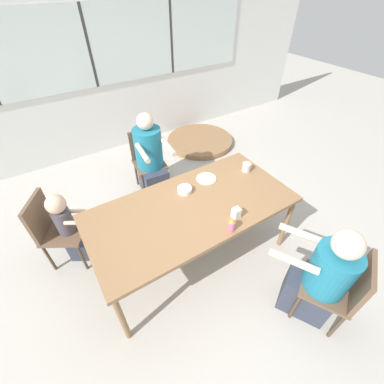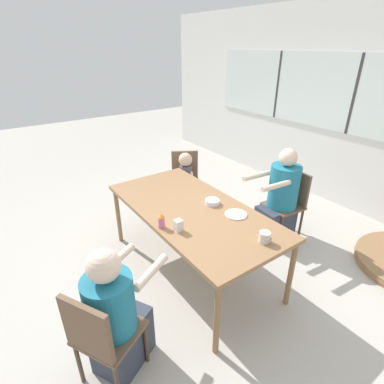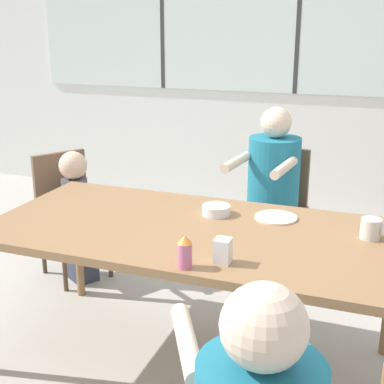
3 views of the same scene
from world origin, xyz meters
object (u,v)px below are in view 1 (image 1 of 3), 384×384
chair_for_toddler (53,226)px  folded_table_stack (200,141)px  chair_for_woman_green_shirt (147,155)px  milk_carton_small (236,213)px  chair_for_man_blue_shirt (342,287)px  person_man_blue_shirt (320,279)px  person_toddler (70,229)px  person_woman_green_shirt (151,161)px  coffee_mug (247,167)px  sippy_cup (232,224)px  bowl_white_shallow (185,190)px

chair_for_toddler → folded_table_stack: chair_for_toddler is taller
chair_for_woman_green_shirt → milk_carton_small: 1.75m
chair_for_man_blue_shirt → person_man_blue_shirt: bearing=90.0°
person_toddler → folded_table_stack: 2.87m
person_woman_green_shirt → coffee_mug: 1.30m
chair_for_man_blue_shirt → folded_table_stack: (0.77, 3.22, -0.46)m
chair_for_man_blue_shirt → chair_for_toddler: bearing=105.1°
person_woman_green_shirt → sippy_cup: 1.67m
person_woman_green_shirt → person_toddler: size_ratio=1.30×
person_toddler → bowl_white_shallow: size_ratio=6.15×
chair_for_man_blue_shirt → sippy_cup: size_ratio=6.17×
person_man_blue_shirt → folded_table_stack: bearing=46.0°
chair_for_woman_green_shirt → chair_for_toddler: (-1.34, -0.66, 0.00)m
person_man_blue_shirt → milk_carton_small: bearing=85.2°
person_toddler → milk_carton_small: person_toddler is taller
person_woman_green_shirt → folded_table_stack: person_woman_green_shirt is taller
chair_for_man_blue_shirt → milk_carton_small: bearing=86.0°
person_woman_green_shirt → person_toddler: person_woman_green_shirt is taller
person_woman_green_shirt → bowl_white_shallow: 1.04m
chair_for_woman_green_shirt → person_toddler: bearing=37.5°
milk_carton_small → person_toddler: bearing=143.5°
chair_for_man_blue_shirt → coffee_mug: 1.43m
chair_for_man_blue_shirt → person_toddler: 2.55m
chair_for_toddler → folded_table_stack: bearing=147.0°
bowl_white_shallow → chair_for_man_blue_shirt: bearing=-66.9°
chair_for_toddler → coffee_mug: size_ratio=8.51×
person_woman_green_shirt → person_man_blue_shirt: (0.46, -2.30, -0.03)m
person_woman_green_shirt → folded_table_stack: 1.59m
sippy_cup → bowl_white_shallow: size_ratio=0.95×
bowl_white_shallow → chair_for_toddler: bearing=157.8°
chair_for_woman_green_shirt → person_man_blue_shirt: (0.44, -2.47, -0.02)m
chair_for_woman_green_shirt → sippy_cup: sippy_cup is taller
chair_for_toddler → person_woman_green_shirt: 1.41m
chair_for_toddler → sippy_cup: (1.32, -1.15, 0.32)m
milk_carton_small → folded_table_stack: bearing=63.1°
person_toddler → milk_carton_small: (1.32, -0.98, 0.35)m
chair_for_man_blue_shirt → bowl_white_shallow: 1.60m
coffee_mug → sippy_cup: size_ratio=0.72×
person_woman_green_shirt → coffee_mug: bearing=128.7°
sippy_cup → folded_table_stack: size_ratio=0.12×
bowl_white_shallow → folded_table_stack: bowl_white_shallow is taller
chair_for_woman_green_shirt → coffee_mug: bearing=124.4°
sippy_cup → folded_table_stack: (1.31, 2.41, -0.78)m
person_woman_green_shirt → person_man_blue_shirt: bearing=107.2°
chair_for_man_blue_shirt → bowl_white_shallow: size_ratio=5.83×
chair_for_toddler → person_toddler: size_ratio=0.95×
chair_for_man_blue_shirt → milk_carton_small: 1.03m
person_toddler → bowl_white_shallow: person_toddler is taller
sippy_cup → person_toddler: bearing=138.1°
coffee_mug → milk_carton_small: 0.74m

